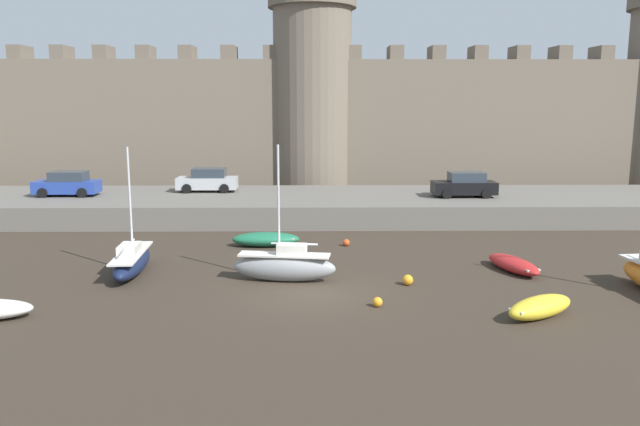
# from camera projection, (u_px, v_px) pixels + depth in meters

# --- Properties ---
(ground_plane) EXTENTS (160.00, 160.00, 0.00)m
(ground_plane) POSITION_uv_depth(u_px,v_px,m) (313.00, 293.00, 24.99)
(ground_plane) COLOR #382D23
(quay_road) EXTENTS (70.28, 10.00, 1.42)m
(quay_road) POSITION_uv_depth(u_px,v_px,m) (313.00, 206.00, 41.70)
(quay_road) COLOR #666059
(quay_road) RESTS_ON ground
(castle) EXTENTS (65.36, 7.08, 18.91)m
(castle) POSITION_uv_depth(u_px,v_px,m) (312.00, 110.00, 51.07)
(castle) COLOR #706354
(castle) RESTS_ON ground
(rowboat_midflat_left) EXTENTS (2.18, 3.63, 0.64)m
(rowboat_midflat_left) POSITION_uv_depth(u_px,v_px,m) (513.00, 264.00, 28.13)
(rowboat_midflat_left) COLOR red
(rowboat_midflat_left) RESTS_ON ground
(sailboat_foreground_centre) EXTENTS (4.50, 1.56, 5.82)m
(sailboat_foreground_centre) POSITION_uv_depth(u_px,v_px,m) (285.00, 265.00, 26.51)
(sailboat_foreground_centre) COLOR gray
(sailboat_foreground_centre) RESTS_ON ground
(rowboat_near_channel_right) EXTENTS (3.58, 1.45, 0.75)m
(rowboat_near_channel_right) POSITION_uv_depth(u_px,v_px,m) (266.00, 239.00, 33.00)
(rowboat_near_channel_right) COLOR #1E6B47
(rowboat_near_channel_right) RESTS_ON ground
(sailboat_midflat_right) EXTENTS (1.51, 5.07, 5.62)m
(sailboat_midflat_right) POSITION_uv_depth(u_px,v_px,m) (132.00, 261.00, 27.66)
(sailboat_midflat_right) COLOR #141E3D
(sailboat_midflat_right) RESTS_ON ground
(rowboat_near_channel_left) EXTENTS (3.16, 2.51, 0.78)m
(rowboat_near_channel_left) POSITION_uv_depth(u_px,v_px,m) (540.00, 307.00, 22.06)
(rowboat_near_channel_left) COLOR yellow
(rowboat_near_channel_left) RESTS_ON ground
(mooring_buoy_mid_mud) EXTENTS (0.45, 0.45, 0.45)m
(mooring_buoy_mid_mud) POSITION_uv_depth(u_px,v_px,m) (408.00, 280.00, 26.01)
(mooring_buoy_mid_mud) COLOR orange
(mooring_buoy_mid_mud) RESTS_ON ground
(mooring_buoy_near_shore) EXTENTS (0.37, 0.37, 0.37)m
(mooring_buoy_near_shore) POSITION_uv_depth(u_px,v_px,m) (378.00, 302.00, 23.26)
(mooring_buoy_near_shore) COLOR orange
(mooring_buoy_near_shore) RESTS_ON ground
(mooring_buoy_off_centre) EXTENTS (0.37, 0.37, 0.37)m
(mooring_buoy_off_centre) POSITION_uv_depth(u_px,v_px,m) (346.00, 243.00, 33.09)
(mooring_buoy_off_centre) COLOR #E04C1E
(mooring_buoy_off_centre) RESTS_ON ground
(car_quay_centre_west) EXTENTS (4.11, 1.91, 1.62)m
(car_quay_centre_west) POSITION_uv_depth(u_px,v_px,m) (67.00, 184.00, 41.12)
(car_quay_centre_west) COLOR #263F99
(car_quay_centre_west) RESTS_ON quay_road
(car_quay_west) EXTENTS (4.11, 1.91, 1.62)m
(car_quay_west) POSITION_uv_depth(u_px,v_px,m) (465.00, 185.00, 40.73)
(car_quay_west) COLOR black
(car_quay_west) RESTS_ON quay_road
(car_quay_centre_east) EXTENTS (4.11, 1.91, 1.62)m
(car_quay_centre_east) POSITION_uv_depth(u_px,v_px,m) (208.00, 180.00, 43.10)
(car_quay_centre_east) COLOR #B2B5B7
(car_quay_centre_east) RESTS_ON quay_road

